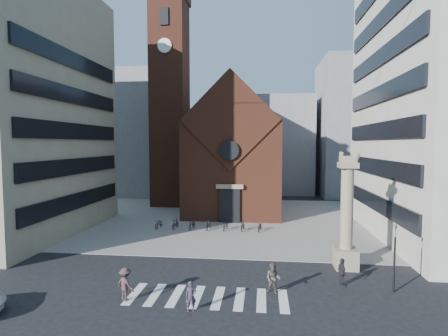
{
  "coord_description": "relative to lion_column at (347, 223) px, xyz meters",
  "views": [
    {
      "loc": [
        3.82,
        -23.26,
        9.27
      ],
      "look_at": [
        0.33,
        8.0,
        7.07
      ],
      "focal_mm": 28.0,
      "sensor_mm": 36.0,
      "label": 1
    }
  ],
  "objects": [
    {
      "name": "bg_block_mid",
      "position": [
        -4.01,
        42.0,
        5.54
      ],
      "size": [
        14.0,
        12.0,
        18.0
      ],
      "primitive_type": "cube",
      "color": "gray",
      "rests_on": "ground"
    },
    {
      "name": "scooter_4",
      "position": [
        -10.1,
        10.25,
        -2.91
      ],
      "size": [
        0.91,
        1.97,
        1.0
      ],
      "primitive_type": "imported",
      "rotation": [
        0.0,
        0.0,
        -0.13
      ],
      "color": "black",
      "rests_on": "piazza"
    },
    {
      "name": "pedestrian_2",
      "position": [
        -1.01,
        -3.36,
        -2.54
      ],
      "size": [
        0.64,
        1.14,
        1.84
      ],
      "primitive_type": "imported",
      "rotation": [
        0.0,
        0.0,
        1.75
      ],
      "color": "#25232A",
      "rests_on": "ground"
    },
    {
      "name": "zebra_crossing",
      "position": [
        -9.46,
        -6.0,
        -3.45
      ],
      "size": [
        10.2,
        3.2,
        0.01
      ],
      "primitive_type": null,
      "color": "white",
      "rests_on": "ground"
    },
    {
      "name": "piazza",
      "position": [
        -10.01,
        16.0,
        -3.43
      ],
      "size": [
        46.0,
        30.0,
        0.05
      ],
      "primitive_type": "cube",
      "color": "gray",
      "rests_on": "ground"
    },
    {
      "name": "scooter_3",
      "position": [
        -11.93,
        10.25,
        -2.85
      ],
      "size": [
        0.76,
        1.89,
        1.11
      ],
      "primitive_type": "imported",
      "rotation": [
        0.0,
        0.0,
        -0.13
      ],
      "color": "black",
      "rests_on": "piazza"
    },
    {
      "name": "pedestrian_0",
      "position": [
        -10.08,
        -7.83,
        -2.62
      ],
      "size": [
        0.69,
        0.54,
        1.67
      ],
      "primitive_type": "imported",
      "rotation": [
        0.0,
        0.0,
        0.25
      ],
      "color": "#372E40",
      "rests_on": "ground"
    },
    {
      "name": "ground",
      "position": [
        -10.01,
        -3.0,
        -3.46
      ],
      "size": [
        120.0,
        120.0,
        0.0
      ],
      "primitive_type": "plane",
      "color": "black",
      "rests_on": "ground"
    },
    {
      "name": "traffic_light",
      "position": [
        1.99,
        -4.0,
        -1.17
      ],
      "size": [
        0.13,
        0.16,
        4.3
      ],
      "color": "black",
      "rests_on": "ground"
    },
    {
      "name": "scooter_2",
      "position": [
        -13.75,
        10.25,
        -2.91
      ],
      "size": [
        0.91,
        1.97,
        1.0
      ],
      "primitive_type": "imported",
      "rotation": [
        0.0,
        0.0,
        -0.13
      ],
      "color": "black",
      "rests_on": "piazza"
    },
    {
      "name": "scooter_6",
      "position": [
        -6.45,
        10.25,
        -2.91
      ],
      "size": [
        0.91,
        1.97,
        1.0
      ],
      "primitive_type": "imported",
      "rotation": [
        0.0,
        0.0,
        -0.13
      ],
      "color": "black",
      "rests_on": "piazza"
    },
    {
      "name": "scooter_1",
      "position": [
        -15.58,
        10.25,
        -2.85
      ],
      "size": [
        0.76,
        1.89,
        1.11
      ],
      "primitive_type": "imported",
      "rotation": [
        0.0,
        0.0,
        -0.13
      ],
      "color": "black",
      "rests_on": "piazza"
    },
    {
      "name": "scooter_0",
      "position": [
        -17.4,
        10.25,
        -2.91
      ],
      "size": [
        0.91,
        1.97,
        1.0
      ],
      "primitive_type": "imported",
      "rotation": [
        0.0,
        0.0,
        -0.13
      ],
      "color": "black",
      "rests_on": "piazza"
    },
    {
      "name": "bg_block_right",
      "position": [
        11.99,
        39.0,
        8.54
      ],
      "size": [
        16.0,
        14.0,
        24.0
      ],
      "primitive_type": "cube",
      "color": "gray",
      "rests_on": "ground"
    },
    {
      "name": "campanile",
      "position": [
        -20.01,
        25.0,
        12.28
      ],
      "size": [
        5.5,
        5.5,
        31.2
      ],
      "color": "brown",
      "rests_on": "ground"
    },
    {
      "name": "scooter_5",
      "position": [
        -8.28,
        10.25,
        -2.85
      ],
      "size": [
        0.76,
        1.89,
        1.11
      ],
      "primitive_type": "imported",
      "rotation": [
        0.0,
        0.0,
        -0.13
      ],
      "color": "black",
      "rests_on": "piazza"
    },
    {
      "name": "bg_block_left",
      "position": [
        -30.01,
        37.0,
        7.54
      ],
      "size": [
        16.0,
        14.0,
        22.0
      ],
      "primitive_type": "cube",
      "color": "gray",
      "rests_on": "ground"
    },
    {
      "name": "lion_column",
      "position": [
        0.0,
        0.0,
        0.0
      ],
      "size": [
        1.63,
        1.6,
        8.68
      ],
      "color": "gray",
      "rests_on": "ground"
    },
    {
      "name": "pedestrian_3",
      "position": [
        -14.22,
        -6.93,
        -2.48
      ],
      "size": [
        1.45,
        1.22,
        1.95
      ],
      "primitive_type": "imported",
      "rotation": [
        0.0,
        0.0,
        2.67
      ],
      "color": "#432D2D",
      "rests_on": "ground"
    },
    {
      "name": "pedestrian_1",
      "position": [
        -5.5,
        -5.05,
        -2.5
      ],
      "size": [
        1.12,
        0.99,
        1.92
      ],
      "primitive_type": "imported",
      "rotation": [
        0.0,
        0.0,
        -0.34
      ],
      "color": "#524942",
      "rests_on": "ground"
    },
    {
      "name": "church",
      "position": [
        -10.01,
        22.04,
        4.53
      ],
      "size": [
        12.0,
        16.65,
        18.0
      ],
      "color": "brown",
      "rests_on": "ground"
    }
  ]
}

